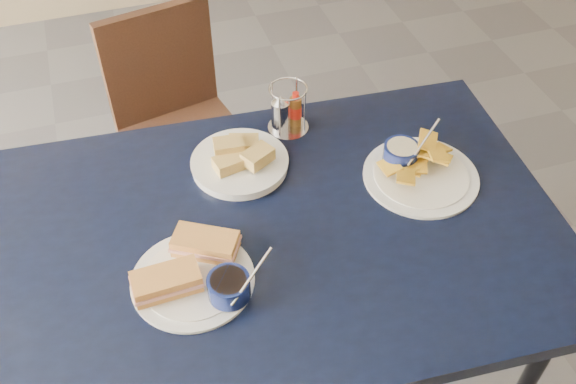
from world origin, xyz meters
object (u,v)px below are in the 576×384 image
object	(u,v)px
sandwich_plate	(197,272)
chair_far	(179,111)
dining_table	(281,244)
bread_basket	(240,161)
plantain_plate	(415,167)
condiment_caddy	(286,112)

from	to	relation	value
sandwich_plate	chair_far	bearing A→B (deg)	83.26
dining_table	chair_far	xyz separation A→B (m)	(-0.10, 0.86, -0.22)
chair_far	sandwich_plate	world-z (taller)	sandwich_plate
dining_table	sandwich_plate	bearing A→B (deg)	-158.18
dining_table	chair_far	world-z (taller)	chair_far
chair_far	bread_basket	distance (m)	0.70
sandwich_plate	plantain_plate	size ratio (longest dim) A/B	1.04
dining_table	sandwich_plate	distance (m)	0.25
sandwich_plate	plantain_plate	bearing A→B (deg)	15.15
sandwich_plate	condiment_caddy	xyz separation A→B (m)	(0.34, 0.42, 0.03)
chair_far	bread_basket	xyz separation A→B (m)	(0.07, -0.63, 0.30)
dining_table	condiment_caddy	bearing A→B (deg)	70.15
dining_table	bread_basket	size ratio (longest dim) A/B	5.64
chair_far	plantain_plate	distance (m)	0.97
dining_table	plantain_plate	distance (m)	0.39
dining_table	plantain_plate	xyz separation A→B (m)	(0.37, 0.07, 0.08)
sandwich_plate	bread_basket	bearing A→B (deg)	60.41
plantain_plate	condiment_caddy	world-z (taller)	condiment_caddy
sandwich_plate	plantain_plate	distance (m)	0.61
condiment_caddy	chair_far	bearing A→B (deg)	113.09
dining_table	chair_far	size ratio (longest dim) A/B	1.67
sandwich_plate	bread_basket	world-z (taller)	sandwich_plate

